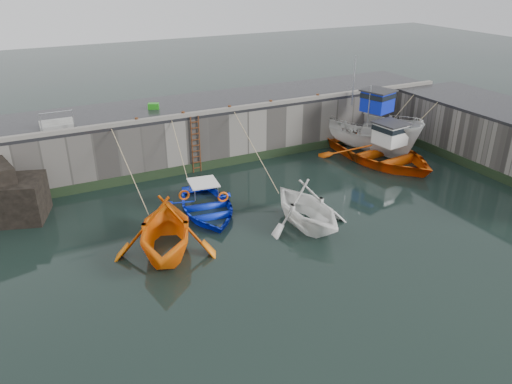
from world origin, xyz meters
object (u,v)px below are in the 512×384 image
boat_far_orange (380,152)px  bollard_b (183,114)px  ladder (196,145)px  boat_far_white (366,131)px  bollard_c (230,108)px  bollard_e (318,96)px  boat_near_white (167,251)px  bollard_d (271,102)px  boat_near_blue (207,212)px  fish_crate (153,106)px  boat_near_blacktrim (306,225)px  bollard_a (137,120)px

boat_far_orange → bollard_b: size_ratio=28.82×
ladder → boat_far_white: (10.60, -1.31, -0.37)m
bollard_c → bollard_e: 5.80m
ladder → boat_far_orange: 10.78m
boat_near_white → bollard_c: bollard_c is taller
bollard_d → bollard_e: 3.20m
boat_near_white → boat_near_blue: 3.75m
boat_near_white → bollard_e: 14.68m
boat_far_white → boat_near_white: bearing=-174.9°
ladder → boat_near_blue: bearing=-105.4°
ladder → boat_far_white: size_ratio=0.40×
fish_crate → bollard_b: (0.99, -2.18, -0.02)m
boat_far_orange → bollard_b: boat_far_orange is taller
bollard_d → bollard_b: bearing=180.0°
fish_crate → boat_far_orange: bearing=-3.6°
bollard_c → bollard_e: (5.80, 0.00, 0.00)m
boat_near_white → ladder: bearing=81.2°
ladder → bollard_c: bearing=8.7°
boat_near_blue → bollard_d: (6.12, 5.13, 3.30)m
bollard_e → boat_far_orange: bearing=-57.7°
bollard_b → boat_near_blacktrim: bearing=-72.2°
boat_near_blue → boat_near_blacktrim: boat_near_blacktrim is taller
boat_near_white → boat_far_orange: boat_far_orange is taller
boat_near_white → bollard_d: size_ratio=17.99×
ladder → fish_crate: fish_crate is taller
boat_far_white → bollard_c: bearing=151.7°
bollard_b → boat_near_blue: bearing=-99.1°
boat_far_white → bollard_a: size_ratio=28.84×
ladder → boat_near_blacktrim: ladder is taller
boat_near_blacktrim → boat_near_blue: bearing=136.2°
ladder → bollard_e: (8.00, 0.34, 1.71)m
boat_far_white → ladder: bearing=155.8°
ladder → boat_near_blue: ladder is taller
bollard_b → ladder: bearing=-33.9°
bollard_d → boat_far_orange: bearing=-33.0°
ladder → boat_near_white: (-4.08, -7.33, -1.59)m
boat_near_white → bollard_c: size_ratio=17.99×
boat_near_white → fish_crate: bearing=95.6°
ladder → boat_near_blue: 5.22m
boat_near_white → boat_near_blacktrim: size_ratio=1.10×
ladder → bollard_d: (4.80, 0.34, 1.71)m
ladder → bollard_d: size_ratio=11.43×
boat_near_blue → bollard_d: 8.64m
boat_near_blue → bollard_b: (0.82, 5.13, 3.30)m
boat_near_white → bollard_e: size_ratio=17.99×
bollard_a → bollard_b: same height
boat_near_blacktrim → fish_crate: fish_crate is taller
boat_near_white → bollard_e: bollard_e is taller
boat_near_white → boat_far_orange: size_ratio=0.62×
bollard_b → bollard_a: bearing=180.0°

